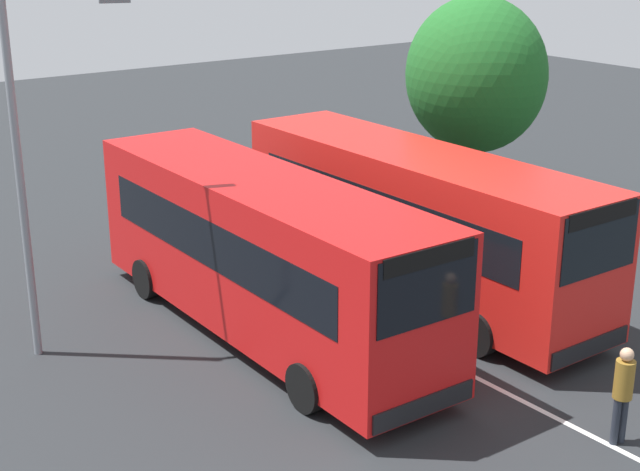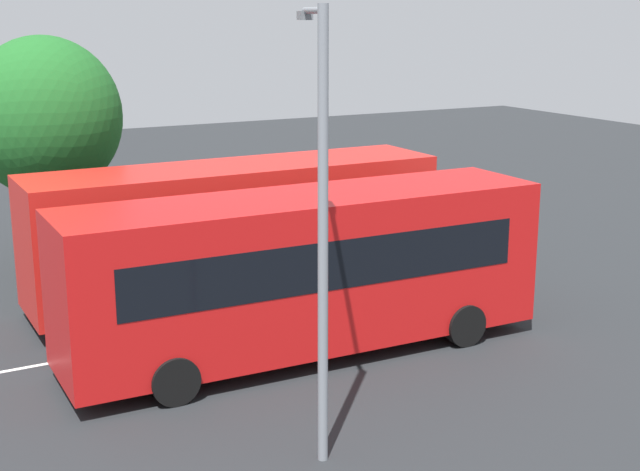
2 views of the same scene
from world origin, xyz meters
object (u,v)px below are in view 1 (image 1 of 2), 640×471
Objects in this scene: bus_far_left at (262,251)px; pedestrian at (623,388)px; street_lamp at (30,154)px; bus_center_left at (416,218)px; depot_tree at (476,76)px.

bus_far_left reaches higher than pedestrian.
bus_center_left is at bearing 5.70° from street_lamp.
pedestrian is 11.33m from street_lamp.
pedestrian is at bearing 19.20° from bus_far_left.
street_lamp is (-1.80, -3.95, 2.24)m from bus_far_left.
bus_center_left is 8.52m from street_lamp.
street_lamp reaches higher than pedestrian.
pedestrian is 0.25× the size of street_lamp.
bus_center_left reaches higher than pedestrian.
depot_tree is (-3.18, 9.11, 2.32)m from bus_far_left.
street_lamp is at bearing 44.93° from pedestrian.
bus_center_left is 7.15m from pedestrian.
depot_tree is at bearing 25.67° from street_lamp.
depot_tree is (-10.27, 6.73, 3.13)m from pedestrian.
bus_far_left is 4.03m from bus_center_left.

